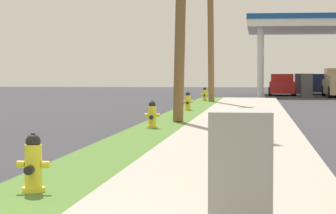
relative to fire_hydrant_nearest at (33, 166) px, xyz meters
The scene contains 8 objects.
fire_hydrant_nearest is the anchor object (origin of this frame).
fire_hydrant_second 10.97m from the fire_hydrant_nearest, 90.31° to the left, with size 0.42×0.38×0.74m.
fire_hydrant_third 20.77m from the fire_hydrant_nearest, 90.01° to the left, with size 0.42×0.37×0.74m.
fire_hydrant_fourth 31.07m from the fire_hydrant_nearest, 90.10° to the left, with size 0.42×0.38×0.74m.
utility_pole_background 30.22m from the fire_hydrant_nearest, 89.37° to the left, with size 0.79×1.28×8.76m.
utility_cabinet 3.64m from the fire_hydrant_nearest, 42.74° to the right, with size 0.60×0.82×1.17m.
car_navy_by_near_pump 49.88m from the fire_hydrant_nearest, 81.27° to the left, with size 2.14×4.59×1.57m.
car_red_by_far_pump 46.03m from the fire_hydrant_nearest, 84.26° to the left, with size 1.97×4.51×1.57m.
Camera 1 is at (3.47, -5.56, 1.62)m, focal length 78.44 mm.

